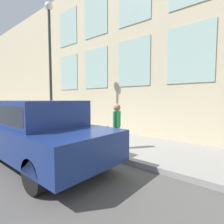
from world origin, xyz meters
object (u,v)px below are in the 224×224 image
Objects in this scene: fire_hydrant at (107,137)px; person at (117,122)px; street_lamp at (50,55)px; parked_car_navy_near at (40,129)px.

fire_hydrant is 0.65m from person.
parked_car_navy_near is at bearing -126.14° from street_lamp.
fire_hydrant is 2.22m from parked_car_navy_near.
street_lamp is at bearing 91.05° from fire_hydrant.
fire_hydrant is 0.16× the size of parked_car_navy_near.
person is 2.40m from parked_car_navy_near.
fire_hydrant is at bearing -20.25° from parked_car_navy_near.
parked_car_navy_near is (-2.04, 0.75, 0.45)m from fire_hydrant.
person is at bearing -75.62° from fire_hydrant.
fire_hydrant is at bearing -88.95° from street_lamp.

